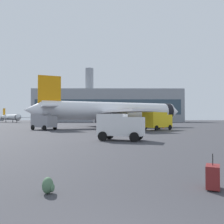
% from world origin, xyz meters
% --- Properties ---
extents(airplane_at_gate, '(34.37, 31.50, 10.50)m').
position_xyz_m(airplane_at_gate, '(0.32, 47.14, 3.66)').
color(airplane_at_gate, white).
rests_on(airplane_at_gate, ground).
extents(airplane_taxiing, '(18.56, 19.50, 6.95)m').
position_xyz_m(airplane_taxiing, '(-47.66, 106.99, 2.42)').
color(airplane_taxiing, silver).
rests_on(airplane_taxiing, ground).
extents(service_truck, '(5.17, 4.63, 2.90)m').
position_xyz_m(service_truck, '(-12.19, 38.99, 1.61)').
color(service_truck, gray).
rests_on(service_truck, ground).
extents(fuel_truck, '(6.01, 5.86, 3.20)m').
position_xyz_m(fuel_truck, '(8.51, 38.58, 1.77)').
color(fuel_truck, yellow).
rests_on(fuel_truck, ground).
extents(cargo_van, '(4.80, 3.44, 2.60)m').
position_xyz_m(cargo_van, '(0.97, 19.41, 1.45)').
color(cargo_van, white).
rests_on(cargo_van, ground).
extents(safety_cone_near, '(0.44, 0.44, 0.66)m').
position_xyz_m(safety_cone_near, '(2.41, 54.44, 0.32)').
color(safety_cone_near, '#F2590C').
rests_on(safety_cone_near, ground).
extents(safety_cone_mid, '(0.44, 0.44, 0.83)m').
position_xyz_m(safety_cone_mid, '(11.13, 45.23, 0.41)').
color(safety_cone_mid, '#F2590C').
rests_on(safety_cone_mid, ground).
extents(safety_cone_far, '(0.44, 0.44, 0.82)m').
position_xyz_m(safety_cone_far, '(6.81, 51.14, 0.40)').
color(safety_cone_far, '#F2590C').
rests_on(safety_cone_far, ground).
extents(rolling_suitcase, '(0.64, 0.75, 1.10)m').
position_xyz_m(rolling_suitcase, '(3.20, 4.02, 0.39)').
color(rolling_suitcase, maroon).
rests_on(rolling_suitcase, ground).
extents(traveller_backpack, '(0.36, 0.40, 0.48)m').
position_xyz_m(traveller_backpack, '(-1.82, 3.64, 0.23)').
color(traveller_backpack, '#476B4C').
rests_on(traveller_backpack, ground).
extents(terminal_building, '(77.36, 18.18, 28.97)m').
position_xyz_m(terminal_building, '(-1.37, 121.64, 8.62)').
color(terminal_building, gray).
rests_on(terminal_building, ground).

